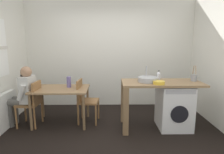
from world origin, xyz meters
TOP-DOWN VIEW (x-y plane):
  - ground_plane at (0.00, 0.00)m, footprint 5.46×5.46m
  - wall_back at (0.00, 1.75)m, footprint 4.60×0.10m
  - radiator at (-2.02, 0.30)m, footprint 0.10×0.80m
  - dining_table at (-0.99, 0.56)m, footprint 1.10×0.76m
  - chair_person_seat at (-1.54, 0.45)m, footprint 0.42×0.42m
  - chair_opposite at (-0.52, 0.61)m, footprint 0.43×0.43m
  - seated_person at (-1.70, 0.46)m, footprint 0.51×0.52m
  - kitchen_counter at (0.77, 0.33)m, footprint 1.50×0.68m
  - washing_machine at (1.25, 0.33)m, footprint 0.60×0.61m
  - sink_basin at (0.72, 0.33)m, footprint 0.38×0.38m
  - tap at (0.72, 0.51)m, footprint 0.02×0.02m
  - bottle_tall_green at (0.95, 0.46)m, footprint 0.07×0.07m
  - mixing_bowl at (0.88, 0.13)m, footprint 0.21×0.21m
  - utensil_crock at (1.62, 0.38)m, footprint 0.11×0.11m
  - vase at (-0.84, 0.66)m, footprint 0.09×0.09m
  - scissors at (0.94, 0.23)m, footprint 0.15×0.06m

SIDE VIEW (x-z plane):
  - ground_plane at x=0.00m, z-range 0.00..0.00m
  - radiator at x=-2.02m, z-range 0.00..0.70m
  - washing_machine at x=1.25m, z-range 0.00..0.86m
  - chair_person_seat at x=-1.54m, z-range 0.06..0.96m
  - chair_opposite at x=-0.52m, z-range 0.06..0.96m
  - dining_table at x=-0.99m, z-range 0.27..1.01m
  - seated_person at x=-1.70m, z-range 0.07..1.27m
  - kitchen_counter at x=0.77m, z-range 0.30..1.22m
  - vase at x=-0.84m, z-range 0.74..0.96m
  - scissors at x=0.94m, z-range 0.92..0.93m
  - mixing_bowl at x=0.88m, z-range 0.92..0.98m
  - sink_basin at x=0.72m, z-range 0.92..1.01m
  - utensil_crock at x=1.62m, z-range 0.84..1.14m
  - bottle_tall_green at x=0.95m, z-range 0.91..1.11m
  - tap at x=0.72m, z-range 0.92..1.20m
  - wall_back at x=0.00m, z-range 0.00..2.70m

